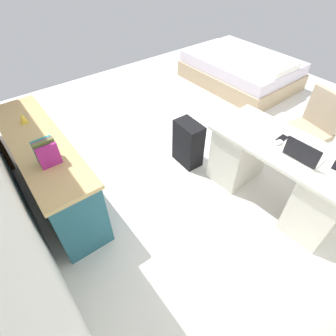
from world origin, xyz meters
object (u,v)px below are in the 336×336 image
object	(u,v)px
desk	(277,172)
suitcase_black	(188,143)
laptop	(303,155)
computer_mouse	(279,142)
cell_phone_by_mouse	(282,138)
office_chair	(307,134)
figurine_small	(23,118)
credenza	(49,170)
bed	(241,70)

from	to	relation	value
desk	suitcase_black	distance (m)	1.08
laptop	desk	bearing A→B (deg)	-18.97
computer_mouse	cell_phone_by_mouse	size ratio (longest dim) A/B	0.74
office_chair	figurine_small	distance (m)	3.17
office_chair	desk	bearing A→B (deg)	102.08
suitcase_black	cell_phone_by_mouse	size ratio (longest dim) A/B	4.23
suitcase_black	computer_mouse	xyz separation A→B (m)	(-0.94, -0.31, 0.46)
credenza	figurine_small	size ratio (longest dim) A/B	16.36
cell_phone_by_mouse	figurine_small	world-z (taller)	figurine_small
desk	suitcase_black	size ratio (longest dim) A/B	2.57
credenza	cell_phone_by_mouse	size ratio (longest dim) A/B	13.24
desk	figurine_small	distance (m)	2.66
office_chair	laptop	distance (m)	0.99
laptop	figurine_small	world-z (taller)	laptop
laptop	computer_mouse	bearing A→B (deg)	-5.65
credenza	bed	xyz separation A→B (m)	(0.66, -3.74, -0.16)
laptop	credenza	bearing A→B (deg)	48.05
office_chair	laptop	xyz separation A→B (m)	(-0.35, 0.85, 0.37)
bed	suitcase_black	size ratio (longest dim) A/B	3.36
figurine_small	computer_mouse	bearing A→B (deg)	-133.30
office_chair	bed	bearing A→B (deg)	-28.80
desk	cell_phone_by_mouse	size ratio (longest dim) A/B	10.86
suitcase_black	computer_mouse	world-z (taller)	computer_mouse
bed	computer_mouse	world-z (taller)	computer_mouse
office_chair	credenza	bearing A→B (deg)	64.31
cell_phone_by_mouse	office_chair	bearing A→B (deg)	-89.87
bed	suitcase_black	distance (m)	2.46
laptop	computer_mouse	xyz separation A→B (m)	(0.26, -0.03, -0.03)
office_chair	laptop	world-z (taller)	laptop
credenza	bed	distance (m)	3.80
computer_mouse	suitcase_black	bearing A→B (deg)	14.72
credenza	figurine_small	xyz separation A→B (m)	(0.37, 0.00, 0.45)
office_chair	suitcase_black	xyz separation A→B (m)	(0.85, 1.13, -0.13)
office_chair	figurine_small	xyz separation A→B (m)	(1.65, 2.67, 0.43)
credenza	computer_mouse	distance (m)	2.33
cell_phone_by_mouse	desk	bearing A→B (deg)	149.04
laptop	bed	bearing A→B (deg)	-39.89
computer_mouse	cell_phone_by_mouse	world-z (taller)	computer_mouse
office_chair	cell_phone_by_mouse	bearing A→B (deg)	95.10
cell_phone_by_mouse	credenza	bearing A→B (deg)	50.09
computer_mouse	cell_phone_by_mouse	bearing A→B (deg)	-78.35
desk	computer_mouse	xyz separation A→B (m)	(0.08, 0.04, 0.37)
desk	figurine_small	xyz separation A→B (m)	(1.82, 1.88, 0.47)
credenza	cell_phone_by_mouse	xyz separation A→B (m)	(-1.35, -1.93, 0.34)
bed	laptop	size ratio (longest dim) A/B	5.99
desk	suitcase_black	world-z (taller)	desk
laptop	figurine_small	xyz separation A→B (m)	(2.00, 1.82, 0.06)
cell_phone_by_mouse	laptop	bearing A→B (deg)	153.45
office_chair	figurine_small	size ratio (longest dim) A/B	8.55
cell_phone_by_mouse	bed	bearing A→B (deg)	-46.90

